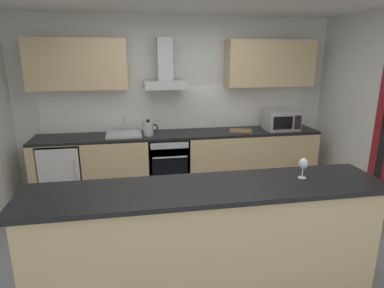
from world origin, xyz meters
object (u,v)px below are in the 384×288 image
(refrigerator, at_px, (64,170))
(range_hood, at_px, (165,73))
(chopping_board, at_px, (240,131))
(kettle, at_px, (148,128))
(sink, at_px, (124,134))
(wine_glass, at_px, (303,164))
(microwave, at_px, (281,120))
(oven, at_px, (168,162))

(refrigerator, relative_size, range_hood, 1.18)
(range_hood, relative_size, chopping_board, 2.12)
(kettle, bearing_deg, sink, 172.75)
(sink, bearing_deg, wine_glass, -55.44)
(sink, bearing_deg, microwave, -0.92)
(kettle, height_order, range_hood, range_hood)
(microwave, bearing_deg, range_hood, 174.96)
(kettle, bearing_deg, wine_glass, -61.41)
(range_hood, distance_m, chopping_board, 1.43)
(oven, bearing_deg, microwave, -0.90)
(refrigerator, height_order, wine_glass, wine_glass)
(oven, xyz_separation_m, kettle, (-0.28, -0.03, 0.55))
(refrigerator, distance_m, wine_glass, 3.41)
(refrigerator, xyz_separation_m, sink, (0.89, 0.01, 0.50))
(oven, relative_size, refrigerator, 0.94)
(oven, relative_size, microwave, 1.60)
(refrigerator, bearing_deg, chopping_board, -0.45)
(range_hood, bearing_deg, kettle, -149.79)
(sink, xyz_separation_m, range_hood, (0.63, 0.12, 0.86))
(microwave, xyz_separation_m, sink, (-2.42, 0.04, -0.12))
(microwave, xyz_separation_m, kettle, (-2.06, -0.01, -0.04))
(sink, height_order, range_hood, range_hood)
(sink, distance_m, wine_glass, 2.77)
(chopping_board, bearing_deg, refrigerator, 179.55)
(oven, bearing_deg, chopping_board, -1.21)
(refrigerator, height_order, microwave, microwave)
(chopping_board, bearing_deg, oven, 178.79)
(wine_glass, height_order, chopping_board, wine_glass)
(microwave, bearing_deg, oven, 179.10)
(kettle, distance_m, range_hood, 0.85)
(sink, distance_m, chopping_board, 1.76)
(wine_glass, bearing_deg, sink, 124.56)
(oven, bearing_deg, refrigerator, -179.90)
(refrigerator, xyz_separation_m, chopping_board, (2.64, -0.02, 0.49))
(sink, xyz_separation_m, wine_glass, (1.57, -2.27, 0.21))
(wine_glass, bearing_deg, oven, 112.44)
(microwave, bearing_deg, kettle, -179.84)
(microwave, distance_m, wine_glass, 2.39)
(sink, bearing_deg, refrigerator, -179.11)
(oven, distance_m, refrigerator, 1.52)
(microwave, distance_m, range_hood, 1.94)
(oven, distance_m, chopping_board, 1.21)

